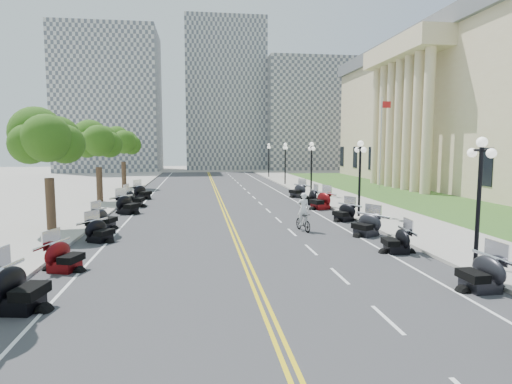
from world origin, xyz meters
name	(u,v)px	position (x,y,z in m)	size (l,w,h in m)	color
ground	(234,234)	(0.00, 0.00, 0.00)	(160.00, 160.00, 0.00)	gray
road	(223,208)	(0.00, 10.00, 0.00)	(16.00, 90.00, 0.01)	#333335
centerline_yellow_a	(222,208)	(-0.12, 10.00, 0.01)	(0.12, 90.00, 0.00)	yellow
centerline_yellow_b	(225,207)	(0.12, 10.00, 0.01)	(0.12, 90.00, 0.00)	yellow
edge_line_north	(304,206)	(6.40, 10.00, 0.01)	(0.12, 90.00, 0.00)	white
edge_line_south	(138,209)	(-6.40, 10.00, 0.01)	(0.12, 90.00, 0.00)	white
lane_dash_3	(387,319)	(3.20, -12.00, 0.01)	(0.12, 2.00, 0.00)	white
lane_dash_4	(340,276)	(3.20, -8.00, 0.01)	(0.12, 2.00, 0.00)	white
lane_dash_5	(311,250)	(3.20, -4.00, 0.01)	(0.12, 2.00, 0.00)	white
lane_dash_6	(292,232)	(3.20, 0.00, 0.01)	(0.12, 2.00, 0.00)	white
lane_dash_7	(278,220)	(3.20, 4.00, 0.01)	(0.12, 2.00, 0.00)	white
lane_dash_8	(268,211)	(3.20, 8.00, 0.01)	(0.12, 2.00, 0.00)	white
lane_dash_9	(260,203)	(3.20, 12.00, 0.01)	(0.12, 2.00, 0.00)	white
lane_dash_10	(254,198)	(3.20, 16.00, 0.01)	(0.12, 2.00, 0.00)	white
lane_dash_11	(249,193)	(3.20, 20.00, 0.01)	(0.12, 2.00, 0.00)	white
lane_dash_12	(244,189)	(3.20, 24.00, 0.01)	(0.12, 2.00, 0.00)	white
lane_dash_13	(241,186)	(3.20, 28.00, 0.01)	(0.12, 2.00, 0.00)	white
lane_dash_14	(238,183)	(3.20, 32.00, 0.01)	(0.12, 2.00, 0.00)	white
lane_dash_15	(235,180)	(3.20, 36.00, 0.01)	(0.12, 2.00, 0.00)	white
lane_dash_16	(233,178)	(3.20, 40.00, 0.01)	(0.12, 2.00, 0.00)	white
lane_dash_17	(231,176)	(3.20, 44.00, 0.01)	(0.12, 2.00, 0.00)	white
lane_dash_18	(229,174)	(3.20, 48.00, 0.01)	(0.12, 2.00, 0.00)	white
lane_dash_19	(227,173)	(3.20, 52.00, 0.01)	(0.12, 2.00, 0.00)	white
sidewalk_north	(353,204)	(10.50, 10.00, 0.07)	(5.00, 90.00, 0.15)	#9E9991
sidewalk_south	(81,209)	(-10.50, 10.00, 0.07)	(5.00, 90.00, 0.15)	#9E9991
lawn	(391,192)	(17.50, 18.00, 0.05)	(9.00, 60.00, 0.10)	#356023
civic_building	(500,109)	(32.00, 22.00, 8.90)	(26.00, 51.00, 17.80)	#BCAD8E
distant_block_a	(110,102)	(-18.00, 62.00, 13.00)	(18.00, 14.00, 26.00)	gray
distant_block_b	(225,96)	(4.00, 68.00, 15.00)	(16.00, 12.00, 30.00)	gray
distant_block_c	(312,116)	(22.00, 65.00, 11.00)	(20.00, 14.00, 22.00)	gray
street_lamp_1	(479,203)	(8.60, -8.00, 2.60)	(0.50, 1.20, 4.90)	black
street_lamp_2	(360,179)	(8.60, 4.00, 2.60)	(0.50, 1.20, 4.90)	black
street_lamp_3	(311,169)	(8.60, 16.00, 2.60)	(0.50, 1.20, 4.90)	black
street_lamp_4	(285,164)	(8.60, 28.00, 2.60)	(0.50, 1.20, 4.90)	black
street_lamp_5	(269,160)	(8.60, 40.00, 2.60)	(0.50, 1.20, 4.90)	black
flagpole	(381,144)	(18.00, 22.00, 5.00)	(1.10, 0.20, 10.00)	silver
tree_2	(48,146)	(-10.00, 2.00, 4.75)	(4.80, 4.80, 9.20)	#235619
tree_3	(98,146)	(-10.00, 14.00, 4.75)	(4.80, 4.80, 9.20)	#235619
tree_4	(123,146)	(-10.00, 26.00, 4.75)	(4.80, 4.80, 9.20)	#235619
motorcycle_n_3	(481,271)	(7.27, -10.17, 0.66)	(1.90, 1.90, 1.33)	black
motorcycle_n_4	(397,239)	(6.83, -5.05, 0.62)	(1.77, 1.77, 1.24)	black
motorcycle_n_5	(366,223)	(6.89, -1.40, 0.67)	(1.90, 1.90, 1.33)	black
motorcycle_n_6	(344,211)	(7.24, 3.05, 0.63)	(1.79, 1.79, 1.26)	black
motorcycle_n_7	(320,200)	(7.19, 8.18, 0.73)	(2.09, 2.09, 1.46)	#590A0C
motorcycle_n_8	(310,196)	(7.10, 10.92, 0.67)	(1.90, 1.90, 1.33)	black
motorcycle_n_9	(297,190)	(7.23, 15.73, 0.69)	(1.98, 1.98, 1.38)	black
motorcycle_s_3	(19,286)	(-7.09, -9.94, 0.74)	(2.11, 2.11, 1.48)	black
motorcycle_s_4	(64,255)	(-7.00, -5.96, 0.64)	(1.84, 1.84, 1.29)	#590A0C
motorcycle_s_5	(100,229)	(-6.77, -0.95, 0.62)	(1.78, 1.78, 1.25)	black
motorcycle_s_6	(104,217)	(-7.30, 2.60, 0.64)	(1.84, 1.84, 1.29)	black
motorcycle_s_7	(128,204)	(-6.80, 7.93, 0.73)	(2.09, 2.09, 1.46)	black
motorcycle_s_8	(134,198)	(-6.82, 11.24, 0.73)	(2.09, 2.09, 1.46)	black
motorcycle_s_9	(143,191)	(-6.82, 16.24, 0.70)	(1.99, 1.99, 1.40)	black
bicycle	(303,222)	(3.89, 0.25, 0.52)	(0.49, 1.73, 1.04)	#A51414
cyclist_rider	(303,197)	(3.89, 0.25, 1.95)	(0.66, 0.44, 1.82)	white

